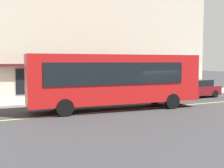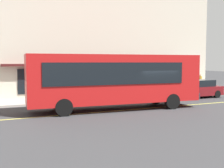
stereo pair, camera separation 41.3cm
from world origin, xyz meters
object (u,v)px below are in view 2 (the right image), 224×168
Objects in this scene: bus at (116,79)px; traffic_light at (178,68)px; car_maroon at (198,89)px; pedestrian_mid_block at (108,86)px; pedestrian_waiting at (200,80)px.

traffic_light is at bearing 27.04° from bus.
pedestrian_mid_block is (-7.68, 1.59, 0.43)m from car_maroon.
traffic_light is 1.95× the size of pedestrian_waiting.
pedestrian_mid_block is at bearing 168.28° from car_maroon.
car_maroon is at bearing -62.44° from traffic_light.
bus is 3.53× the size of traffic_light.
traffic_light reaches higher than pedestrian_mid_block.
pedestrian_mid_block is (-6.81, -0.06, -1.36)m from traffic_light.
car_maroon is at bearing -133.98° from pedestrian_waiting.
pedestrian_waiting is at bearing 46.02° from car_maroon.
bus is 6.87× the size of pedestrian_waiting.
bus reaches higher than car_maroon.
traffic_light is 1.87× the size of pedestrian_mid_block.
car_maroon is 2.53× the size of pedestrian_mid_block.
pedestrian_waiting is (4.54, 2.15, -1.40)m from traffic_light.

